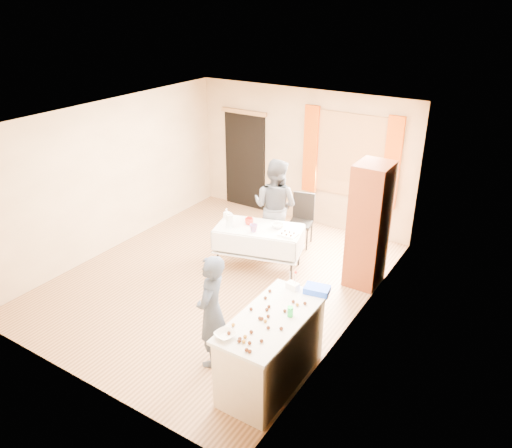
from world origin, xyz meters
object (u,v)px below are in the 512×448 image
Objects in this scene: girl at (212,311)px; woman at (275,207)px; counter at (271,349)px; party_table at (259,244)px; chair at (301,230)px; cabinet at (369,225)px.

woman is at bearing -178.54° from girl.
counter reaches higher than party_table.
chair is at bearing 174.96° from girl.
counter is at bearing 117.77° from woman.
girl is (-0.89, -2.77, -0.25)m from cabinet.
cabinet reaches higher than counter.
counter is at bearing 81.14° from girl.
girl is (-0.79, -0.08, 0.28)m from counter.
woman is (-0.83, 2.92, 0.12)m from girl.
counter is (-0.10, -2.69, -0.53)m from cabinet.
woman is (-0.27, -0.47, 0.57)m from chair.
woman is (-1.62, 2.84, 0.40)m from counter.
counter is at bearing -92.13° from cabinet.
party_table is at bearing 125.20° from counter.
cabinet is 1.16× the size of woman.
woman reaches higher than party_table.
counter is 1.01× the size of girl.
chair is (-1.45, 0.61, -0.70)m from cabinet.
cabinet is at bearing 87.87° from counter.
chair is (-1.35, 3.31, -0.17)m from counter.
counter is 1.55× the size of chair.
girl is (0.74, -2.25, 0.29)m from party_table.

